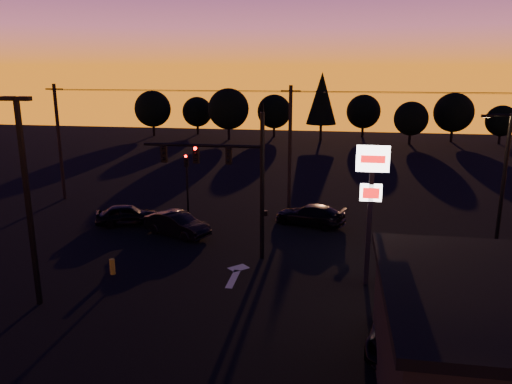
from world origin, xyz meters
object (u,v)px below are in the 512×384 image
Objects in this scene: car_left at (127,215)px; traffic_signal_mast at (233,170)px; parking_lot_light at (27,189)px; suv_parked at (399,330)px; pylon_sign at (371,186)px; streetlight at (502,182)px; secondary_signal at (187,175)px; car_mid at (177,224)px; bollard at (112,267)px; car_right at (310,215)px.

traffic_signal_mast is at bearing -139.55° from car_left.
parking_lot_light is 16.16m from suv_parked.
car_left reaches higher than suv_parked.
pylon_sign is 0.85× the size of streetlight.
car_mid is (0.67, -4.51, -2.14)m from secondary_signal.
secondary_signal is 0.99× the size of car_mid.
pylon_sign reaches higher than bollard.
suv_parked is (12.29, -10.91, -0.06)m from car_mid.
suv_parked is at bearing -79.99° from pylon_sign.
secondary_signal reaches higher than car_mid.
bollard is at bearing -25.91° from car_right.
secondary_signal is (-4.90, 7.49, -2.07)m from traffic_signal_mast.
car_mid is at bearing 154.23° from pylon_sign.
secondary_signal is 14.90m from parking_lot_light.
car_left is 0.93× the size of car_mid.
suv_parked is (12.96, -15.42, -2.20)m from secondary_signal.
parking_lot_light is at bearing 162.90° from car_left.
car_left is 12.18m from car_right.
traffic_signal_mast is at bearing -56.81° from secondary_signal.
parking_lot_light reaches higher than car_mid.
bollard is at bearing -175.92° from pylon_sign.
car_right is (12.03, 1.95, -0.01)m from car_left.
pylon_sign is at bearing -19.36° from traffic_signal_mast.
streetlight is 11.77m from suv_parked.
car_mid is (-18.24, 1.47, -3.70)m from streetlight.
bollard is at bearing -167.38° from car_mid.
traffic_signal_mast is 1.07× the size of streetlight.
traffic_signal_mast reaches higher than pylon_sign.
pylon_sign is at bearing -135.41° from car_left.
car_right is at bearing 115.86° from suv_parked.
streetlight is at bearing -118.51° from car_left.
bollard is at bearing -93.65° from secondary_signal.
car_right is (-3.24, 8.90, -4.23)m from pylon_sign.
parking_lot_light reaches higher than secondary_signal.
bollard is 14.39m from suv_parked.
parking_lot_light reaches higher than traffic_signal_mast.
car_left is at bearing 155.52° from pylon_sign.
car_right is at bearing 46.06° from bollard.
parking_lot_light is 15.19m from pylon_sign.
suv_parked is (15.46, -0.94, -4.61)m from parking_lot_light.
streetlight is 1.82× the size of car_mid.
traffic_signal_mast is 1.97× the size of secondary_signal.
secondary_signal is at bearing 86.35° from bollard.
streetlight is 1.67× the size of suv_parked.
car_mid reaches higher than car_right.
traffic_signal_mast is at bearing 31.29° from bollard.
parking_lot_light is 1.93× the size of car_right.
car_left reaches higher than bollard.
streetlight reaches higher than car_left.
car_left is (-8.17, 4.46, -4.24)m from traffic_signal_mast.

